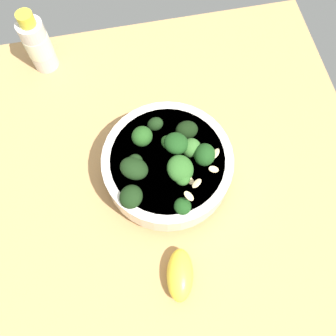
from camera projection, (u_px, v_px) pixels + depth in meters
ground_plane at (171, 178)px, 67.32cm from camera, size 70.63×70.63×4.50cm
bowl_of_broccoli at (168, 166)px, 60.62cm from camera, size 21.55×21.55×11.19cm
lemon_wedge at (180, 275)px, 56.86cm from camera, size 8.87×5.88×3.71cm
bottle_tall at (38, 44)px, 68.76cm from camera, size 4.94×4.94×13.30cm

